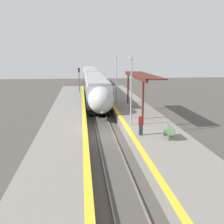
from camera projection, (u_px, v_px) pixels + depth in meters
ground_plane at (106, 138)px, 23.84m from camera, size 120.00×120.00×0.00m
rail_left at (98, 137)px, 23.74m from camera, size 0.08×90.00×0.15m
rail_right at (114, 137)px, 23.90m from camera, size 0.08×90.00×0.15m
train at (92, 81)px, 50.74m from camera, size 2.83×47.76×3.86m
platform_right at (151, 131)px, 24.16m from camera, size 4.60×64.00×0.89m
platform_left at (64, 134)px, 23.37m from camera, size 3.92×64.00×0.89m
platform_bench at (169, 132)px, 20.61m from camera, size 0.44×1.63×0.89m
person_waiting at (141, 124)px, 21.30m from camera, size 0.36×0.22×1.65m
railway_signal at (79, 79)px, 46.01m from camera, size 0.28×0.28×4.78m
lamppost_near at (131, 87)px, 23.83m from camera, size 0.36×0.20×5.94m
lamppost_mid at (116, 77)px, 33.69m from camera, size 0.36×0.20×5.94m
station_canopy at (140, 77)px, 30.50m from camera, size 2.02×11.65×3.92m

